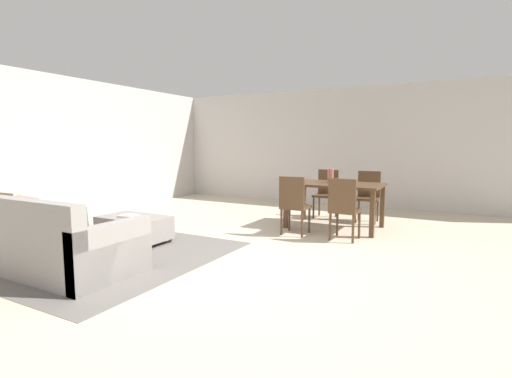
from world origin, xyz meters
name	(u,v)px	position (x,y,z in m)	size (l,w,h in m)	color
ground_plane	(238,265)	(0.00, 0.00, 0.00)	(10.80, 10.80, 0.00)	beige
wall_back	(351,147)	(0.00, 5.00, 1.35)	(9.00, 0.12, 2.70)	beige
wall_left	(40,148)	(-4.50, 0.50, 1.35)	(0.12, 11.00, 2.70)	beige
area_rug	(98,253)	(-1.83, -0.47, 0.00)	(3.00, 2.80, 0.01)	slate
couch	(46,243)	(-1.84, -1.16, 0.29)	(2.17, 0.97, 0.86)	gray
ottoman_table	(134,227)	(-1.83, 0.15, 0.22)	(0.99, 0.60, 0.38)	gray
dining_table	(335,189)	(0.39, 2.50, 0.67)	(1.54, 0.94, 0.76)	#513823
dining_chair_near_left	(294,202)	(0.00, 1.68, 0.52)	(0.41, 0.41, 0.92)	#513823
dining_chair_near_right	(344,206)	(0.77, 1.70, 0.52)	(0.41, 0.41, 0.92)	#513823
dining_chair_far_left	(327,191)	(-0.02, 3.35, 0.52)	(0.40, 0.40, 0.92)	#513823
dining_chair_far_right	(368,193)	(0.77, 3.30, 0.52)	(0.42, 0.42, 0.92)	#513823
vase_centerpiece	(330,176)	(0.31, 2.51, 0.88)	(0.10, 0.10, 0.24)	#B26659
book_on_ottoman	(129,216)	(-1.84, 0.08, 0.40)	(0.26, 0.20, 0.03)	silver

